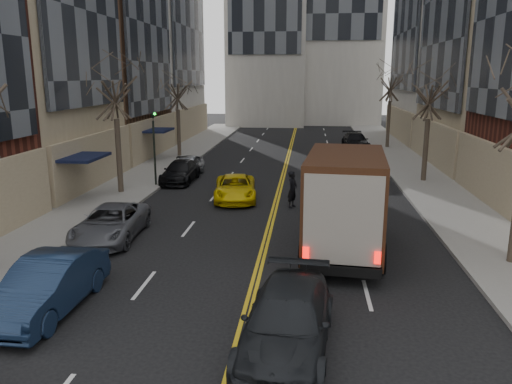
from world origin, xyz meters
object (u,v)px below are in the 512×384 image
ups_truck (345,202)px  pedestrian (292,189)px  observer_sedan (287,321)px  taxi (235,188)px

ups_truck → pedestrian: bearing=113.7°
observer_sedan → ups_truck: bearing=80.9°
observer_sedan → pedestrian: size_ratio=2.83×
pedestrian → taxi: bearing=91.7°
ups_truck → taxi: 9.33m
taxi → ups_truck: bearing=-63.1°
taxi → pedestrian: size_ratio=2.50×
ups_truck → observer_sedan: 7.44m
ups_truck → pedestrian: 6.78m
observer_sedan → taxi: 15.13m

